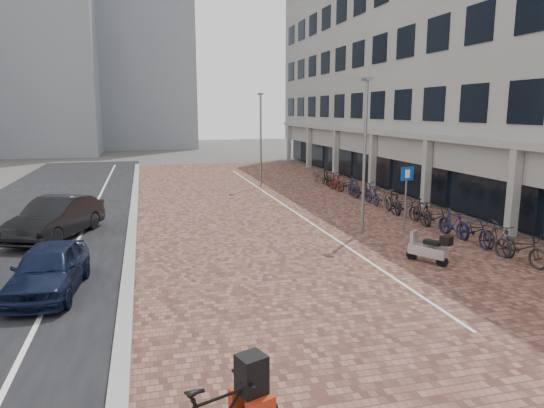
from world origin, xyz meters
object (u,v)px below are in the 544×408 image
(car_navy, at_px, (49,269))
(scooter_front, at_px, (428,248))
(car_dark, at_px, (56,218))
(parking_sign, at_px, (406,188))

(car_navy, relative_size, scooter_front, 2.68)
(car_dark, bearing_deg, parking_sign, 11.57)
(car_dark, distance_m, scooter_front, 13.30)
(car_dark, distance_m, parking_sign, 13.34)
(car_dark, bearing_deg, car_navy, -61.30)
(car_navy, height_order, scooter_front, car_navy)
(car_navy, bearing_deg, car_dark, 101.72)
(parking_sign, bearing_deg, car_dark, 168.36)
(scooter_front, relative_size, parking_sign, 0.56)
(scooter_front, bearing_deg, parking_sign, 41.03)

